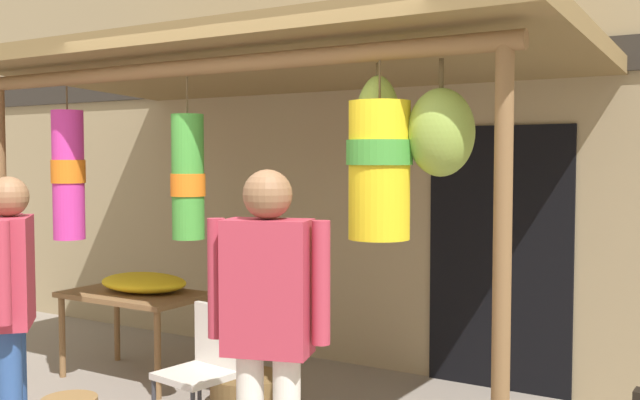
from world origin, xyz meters
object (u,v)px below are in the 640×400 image
object	(u,v)px
display_table	(135,302)
flower_heap_on_table	(144,283)
folding_chair	(206,362)
wicker_basket_by_table	(247,391)
passerby_at_right	(268,318)
vendor_in_orange	(11,298)

from	to	relation	value
display_table	flower_heap_on_table	distance (m)	0.17
display_table	folding_chair	world-z (taller)	folding_chair
folding_chair	wicker_basket_by_table	xyz separation A→B (m)	(-0.18, 0.65, -0.39)
flower_heap_on_table	passerby_at_right	distance (m)	2.70
display_table	vendor_in_orange	world-z (taller)	vendor_in_orange
flower_heap_on_table	vendor_in_orange	size ratio (longest dim) A/B	0.46
display_table	folding_chair	distance (m)	1.54
flower_heap_on_table	folding_chair	size ratio (longest dim) A/B	0.91
folding_chair	vendor_in_orange	size ratio (longest dim) A/B	0.51
wicker_basket_by_table	passerby_at_right	bearing A→B (deg)	-49.50
vendor_in_orange	flower_heap_on_table	bearing A→B (deg)	110.77
wicker_basket_by_table	passerby_at_right	size ratio (longest dim) A/B	0.30
vendor_in_orange	passerby_at_right	bearing A→B (deg)	6.66
wicker_basket_by_table	vendor_in_orange	distance (m)	1.81
folding_chair	passerby_at_right	distance (m)	1.27
folding_chair	wicker_basket_by_table	size ratio (longest dim) A/B	1.63
flower_heap_on_table	passerby_at_right	xyz separation A→B (m)	(2.26, -1.47, 0.25)
flower_heap_on_table	folding_chair	bearing A→B (deg)	-31.47
flower_heap_on_table	vendor_in_orange	xyz separation A→B (m)	(0.63, -1.66, 0.21)
folding_chair	vendor_in_orange	distance (m)	1.19
folding_chair	wicker_basket_by_table	distance (m)	0.78
vendor_in_orange	display_table	bearing A→B (deg)	112.85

